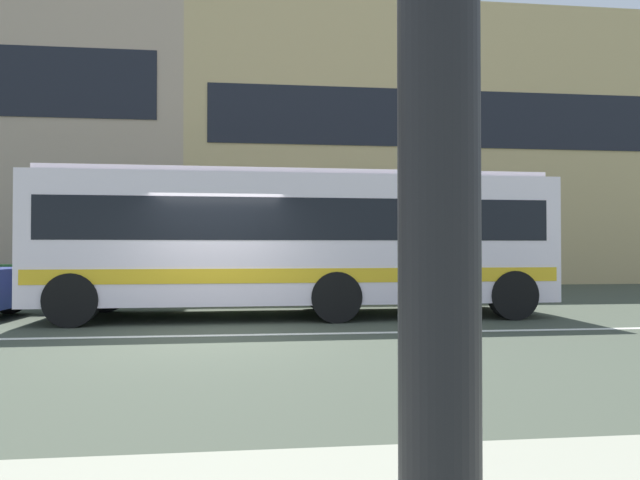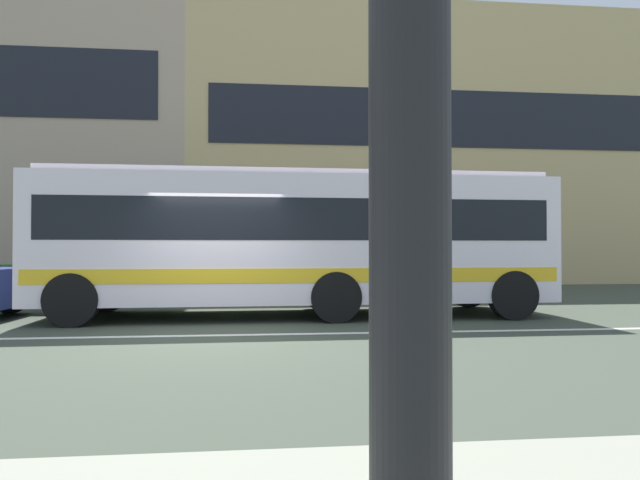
# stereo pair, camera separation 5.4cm
# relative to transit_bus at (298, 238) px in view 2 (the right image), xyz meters

# --- Properties ---
(ground_plane) EXTENTS (160.00, 160.00, 0.00)m
(ground_plane) POSITION_rel_transit_bus_xyz_m (-1.63, -2.52, -1.68)
(ground_plane) COLOR #3B4236
(lane_centre_line) EXTENTS (60.00, 0.16, 0.01)m
(lane_centre_line) POSITION_rel_transit_bus_xyz_m (-1.63, -2.52, -1.68)
(lane_centre_line) COLOR silver
(lane_centre_line) RESTS_ON ground_plane
(hedge_row_far) EXTENTS (17.95, 1.10, 1.01)m
(hedge_row_far) POSITION_rel_transit_bus_xyz_m (-3.69, 3.88, -1.18)
(hedge_row_far) COLOR #2C692E
(hedge_row_far) RESTS_ON ground_plane
(apartment_block_right) EXTENTS (22.16, 9.26, 11.36)m
(apartment_block_right) POSITION_rel_transit_bus_xyz_m (7.34, 13.52, 4.00)
(apartment_block_right) COLOR tan
(apartment_block_right) RESTS_ON ground_plane
(transit_bus) EXTENTS (10.66, 2.82, 3.05)m
(transit_bus) POSITION_rel_transit_bus_xyz_m (0.00, 0.00, 0.00)
(transit_bus) COLOR silver
(transit_bus) RESTS_ON ground_plane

